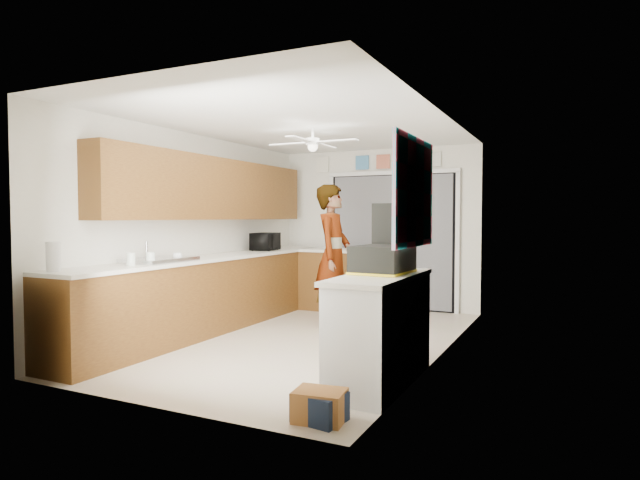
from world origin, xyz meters
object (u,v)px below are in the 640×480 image
(paper_towel_roll, at_px, (53,257))
(dog, at_px, (345,301))
(microwave, at_px, (265,242))
(cardboard_box, at_px, (320,406))
(cup, at_px, (177,257))
(navy_crate, at_px, (320,407))
(suitcase, at_px, (383,259))
(man, at_px, (333,256))

(paper_towel_roll, xyz_separation_m, dog, (1.30, 3.66, -0.83))
(microwave, xyz_separation_m, cardboard_box, (2.55, -3.43, -0.96))
(cup, relative_size, navy_crate, 0.33)
(cup, distance_m, suitcase, 2.58)
(paper_towel_roll, bearing_deg, microwave, 88.50)
(suitcase, xyz_separation_m, man, (-1.33, 1.87, -0.13))
(microwave, xyz_separation_m, navy_crate, (2.55, -3.43, -0.97))
(microwave, bearing_deg, cup, 171.63)
(cup, distance_m, cardboard_box, 3.00)
(microwave, bearing_deg, man, -118.26)
(microwave, distance_m, navy_crate, 4.38)
(cup, bearing_deg, dog, 62.15)
(suitcase, bearing_deg, navy_crate, -90.48)
(suitcase, xyz_separation_m, dog, (-1.41, 2.47, -0.81))
(cup, height_order, navy_crate, cup)
(cardboard_box, bearing_deg, dog, 110.43)
(microwave, relative_size, man, 0.25)
(microwave, relative_size, dog, 0.74)
(man, bearing_deg, microwave, 65.50)
(cup, relative_size, paper_towel_roll, 0.40)
(cup, relative_size, dog, 0.17)
(microwave, xyz_separation_m, paper_towel_roll, (-0.09, -3.48, 0.01))
(microwave, height_order, suitcase, microwave)
(microwave, distance_m, suitcase, 3.49)
(navy_crate, bearing_deg, cup, 150.12)
(paper_towel_roll, bearing_deg, dog, 70.46)
(cup, xyz_separation_m, man, (1.24, 1.57, -0.05))
(cardboard_box, xyz_separation_m, dog, (-1.34, 3.61, 0.14))
(man, bearing_deg, suitcase, -150.98)
(microwave, height_order, cardboard_box, microwave)
(dog, bearing_deg, man, -79.24)
(suitcase, bearing_deg, dog, 122.80)
(cardboard_box, bearing_deg, man, 112.66)
(cup, height_order, man, man)
(cardboard_box, relative_size, navy_crate, 1.06)
(suitcase, bearing_deg, microwave, 141.78)
(cup, xyz_separation_m, suitcase, (2.56, -0.30, 0.08))
(suitcase, bearing_deg, cardboard_box, -90.48)
(cup, height_order, suitcase, suitcase)
(paper_towel_roll, height_order, dog, paper_towel_roll)
(microwave, height_order, navy_crate, microwave)
(dog, bearing_deg, cup, -115.45)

